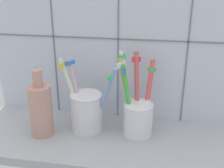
# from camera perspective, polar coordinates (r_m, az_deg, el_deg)

# --- Properties ---
(counter_slab) EXTENTS (0.64, 0.22, 0.02)m
(counter_slab) POSITION_cam_1_polar(r_m,az_deg,el_deg) (0.65, -0.44, -11.49)
(counter_slab) COLOR #9EA3A8
(counter_slab) RESTS_ON ground
(tile_wall_back) EXTENTS (0.64, 0.02, 0.45)m
(tile_wall_back) POSITION_cam_1_polar(r_m,az_deg,el_deg) (0.68, 1.40, 9.64)
(tile_wall_back) COLOR silver
(tile_wall_back) RESTS_ON ground
(toothbrush_cup_left) EXTENTS (0.14, 0.07, 0.17)m
(toothbrush_cup_left) POSITION_cam_1_polar(r_m,az_deg,el_deg) (0.66, -5.19, -5.21)
(toothbrush_cup_left) COLOR silver
(toothbrush_cup_left) RESTS_ON counter_slab
(toothbrush_cup_right) EXTENTS (0.09, 0.09, 0.19)m
(toothbrush_cup_right) POSITION_cam_1_polar(r_m,az_deg,el_deg) (0.64, 5.12, -5.81)
(toothbrush_cup_right) COLOR white
(toothbrush_cup_right) RESTS_ON counter_slab
(ceramic_vase) EXTENTS (0.05, 0.05, 0.15)m
(ceramic_vase) POSITION_cam_1_polar(r_m,az_deg,el_deg) (0.65, -14.20, -4.91)
(ceramic_vase) COLOR tan
(ceramic_vase) RESTS_ON counter_slab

